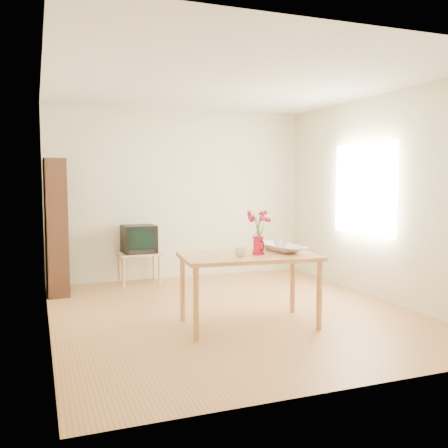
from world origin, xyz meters
name	(u,v)px	position (x,y,z in m)	size (l,w,h in m)	color
room	(236,200)	(0.03, 0.00, 1.30)	(4.50, 4.50, 4.50)	#A36A39
table	(249,262)	(-0.03, -0.52, 0.67)	(1.47, 0.93, 0.75)	#B8743F
tv_stand	(139,258)	(-0.70, 1.97, 0.39)	(0.60, 0.45, 0.46)	tan
bookshelf	(56,231)	(-1.85, 1.75, 0.84)	(0.28, 0.70, 1.80)	black
pitcher	(258,246)	(0.07, -0.52, 0.84)	(0.13, 0.20, 0.19)	red
flowers	(258,223)	(0.07, -0.53, 1.08)	(0.21, 0.21, 0.30)	#BB2C4C
mug	(240,252)	(-0.16, -0.59, 0.79)	(0.11, 0.11, 0.09)	white
bowl	(281,231)	(0.40, -0.41, 0.97)	(0.47, 0.47, 0.44)	white
teacup_a	(278,235)	(0.36, -0.41, 0.93)	(0.08, 0.08, 0.07)	white
teacup_b	(284,235)	(0.45, -0.39, 0.93)	(0.07, 0.07, 0.07)	white
television	(139,239)	(-0.70, 1.98, 0.67)	(0.48, 0.46, 0.40)	black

